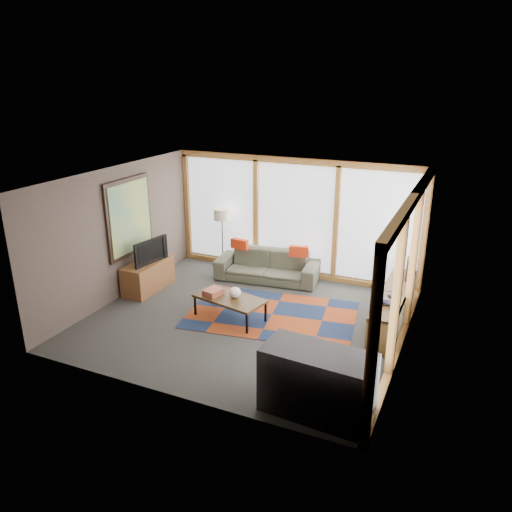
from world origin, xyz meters
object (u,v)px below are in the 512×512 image
at_px(bookshelf, 393,308).
at_px(coffee_table, 230,308).
at_px(sofa, 267,266).
at_px(television, 148,251).
at_px(floor_lamp, 222,239).
at_px(tv_console, 148,275).
at_px(bar_counter, 317,383).

bearing_deg(bookshelf, coffee_table, -159.60).
height_order(sofa, coffee_table, sofa).
bearing_deg(coffee_table, television, 166.78).
distance_m(floor_lamp, coffee_table, 2.60).
height_order(floor_lamp, tv_console, floor_lamp).
distance_m(sofa, bookshelf, 3.00).
height_order(coffee_table, television, television).
distance_m(floor_lamp, television, 1.89).
height_order(coffee_table, bar_counter, bar_counter).
bearing_deg(sofa, tv_console, -151.01).
distance_m(sofa, floor_lamp, 1.27).
relative_size(floor_lamp, tv_console, 1.16).
relative_size(coffee_table, bar_counter, 0.89).
xyz_separation_m(television, bar_counter, (4.36, -2.43, -0.41)).
distance_m(bookshelf, television, 4.88).
xyz_separation_m(sofa, bookshelf, (2.83, -0.97, -0.01)).
relative_size(sofa, tv_console, 1.80).
relative_size(sofa, television, 2.47).
height_order(bookshelf, bar_counter, bar_counter).
bearing_deg(floor_lamp, bar_counter, -49.23).
xyz_separation_m(bookshelf, television, (-4.83, -0.52, 0.56)).
bearing_deg(television, sofa, -43.35).
bearing_deg(floor_lamp, coffee_table, -59.32).
xyz_separation_m(sofa, floor_lamp, (-1.20, 0.21, 0.39)).
bearing_deg(floor_lamp, tv_console, -116.54).
relative_size(sofa, bar_counter, 1.53).
xyz_separation_m(coffee_table, bookshelf, (2.73, 1.01, 0.09)).
xyz_separation_m(coffee_table, tv_console, (-2.15, 0.50, 0.09)).
bearing_deg(television, bar_counter, -109.39).
xyz_separation_m(tv_console, television, (0.05, -0.01, 0.56)).
distance_m(tv_console, television, 0.56).
bearing_deg(bar_counter, coffee_table, 143.18).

